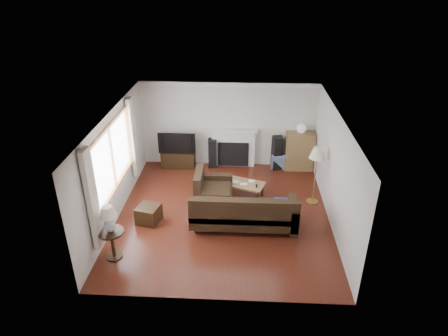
# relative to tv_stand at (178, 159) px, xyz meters

# --- Properties ---
(room) EXTENTS (5.10, 5.60, 2.54)m
(room) POSITION_rel_tv_stand_xyz_m (1.47, -2.50, 1.01)
(room) COLOR #4E1D11
(room) RESTS_ON ground
(window) EXTENTS (0.12, 2.74, 1.54)m
(window) POSITION_rel_tv_stand_xyz_m (-0.98, -2.70, 1.31)
(window) COLOR #925C36
(window) RESTS_ON room
(curtain_near) EXTENTS (0.10, 0.35, 2.10)m
(curtain_near) POSITION_rel_tv_stand_xyz_m (-0.93, -4.22, 1.16)
(curtain_near) COLOR beige
(curtain_near) RESTS_ON room
(curtain_far) EXTENTS (0.10, 0.35, 2.10)m
(curtain_far) POSITION_rel_tv_stand_xyz_m (-0.93, -1.18, 1.16)
(curtain_far) COLOR beige
(curtain_far) RESTS_ON room
(fireplace) EXTENTS (1.40, 0.26, 1.15)m
(fireplace) POSITION_rel_tv_stand_xyz_m (1.62, 0.14, 0.33)
(fireplace) COLOR white
(fireplace) RESTS_ON room
(tv_stand) EXTENTS (0.97, 0.44, 0.48)m
(tv_stand) POSITION_rel_tv_stand_xyz_m (0.00, 0.00, 0.00)
(tv_stand) COLOR black
(tv_stand) RESTS_ON ground
(television) EXTENTS (1.07, 0.14, 0.62)m
(television) POSITION_rel_tv_stand_xyz_m (0.00, 0.00, 0.55)
(television) COLOR black
(television) RESTS_ON tv_stand
(speaker_left) EXTENTS (0.26, 0.30, 0.86)m
(speaker_left) POSITION_rel_tv_stand_xyz_m (1.01, 0.05, 0.19)
(speaker_left) COLOR black
(speaker_left) RESTS_ON ground
(speaker_right) EXTENTS (0.33, 0.38, 0.98)m
(speaker_right) POSITION_rel_tv_stand_xyz_m (2.90, 0.03, 0.25)
(speaker_right) COLOR black
(speaker_right) RESTS_ON ground
(bookshelf) EXTENTS (0.82, 0.39, 1.13)m
(bookshelf) POSITION_rel_tv_stand_xyz_m (3.53, 0.03, 0.32)
(bookshelf) COLOR olive
(bookshelf) RESTS_ON ground
(globe_lamp) EXTENTS (0.27, 0.27, 0.27)m
(globe_lamp) POSITION_rel_tv_stand_xyz_m (3.53, 0.03, 1.02)
(globe_lamp) COLOR white
(globe_lamp) RESTS_ON bookshelf
(sectional_sofa) EXTENTS (2.60, 1.90, 0.84)m
(sectional_sofa) POSITION_rel_tv_stand_xyz_m (1.96, -2.94, 0.18)
(sectional_sofa) COLOR black
(sectional_sofa) RESTS_ON ground
(coffee_table) EXTENTS (1.15, 0.87, 0.40)m
(coffee_table) POSITION_rel_tv_stand_xyz_m (1.95, -1.65, -0.04)
(coffee_table) COLOR olive
(coffee_table) RESTS_ON ground
(footstool) EXTENTS (0.59, 0.59, 0.41)m
(footstool) POSITION_rel_tv_stand_xyz_m (-0.24, -2.90, -0.04)
(footstool) COLOR black
(footstool) RESTS_ON ground
(floor_lamp) EXTENTS (0.50, 0.50, 1.52)m
(floor_lamp) POSITION_rel_tv_stand_xyz_m (3.69, -1.82, 0.52)
(floor_lamp) COLOR #AD863C
(floor_lamp) RESTS_ON ground
(side_table) EXTENTS (0.52, 0.52, 0.65)m
(side_table) POSITION_rel_tv_stand_xyz_m (-0.68, -4.20, 0.08)
(side_table) COLOR black
(side_table) RESTS_ON ground
(table_lamp) EXTENTS (0.35, 0.35, 0.57)m
(table_lamp) POSITION_rel_tv_stand_xyz_m (-0.68, -4.20, 0.69)
(table_lamp) COLOR silver
(table_lamp) RESTS_ON side_table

